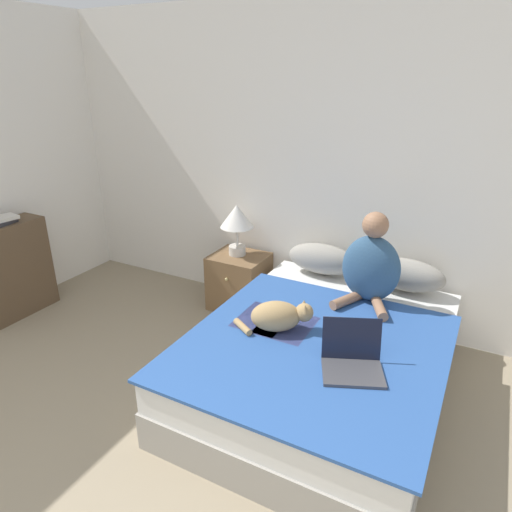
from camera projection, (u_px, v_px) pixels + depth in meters
name	position (u px, v px, depth m)	size (l,w,h in m)	color
wall_back	(307.00, 168.00, 3.74)	(5.71, 0.05, 2.55)	white
bed	(322.00, 361.00, 3.02)	(1.53, 1.97, 0.47)	#9E998E
pillow_near	(322.00, 259.00, 3.71)	(0.57, 0.25, 0.25)	gray
pillow_far	(406.00, 275.00, 3.42)	(0.57, 0.25, 0.25)	gray
person_sitting	(371.00, 266.00, 3.21)	(0.41, 0.40, 0.66)	#33567A
cat_tabby	(279.00, 316.00, 2.90)	(0.49, 0.33, 0.20)	tan
laptop_open	(352.00, 360.00, 2.53)	(0.42, 0.41, 0.26)	#424247
nightstand	(239.00, 281.00, 4.11)	(0.48, 0.44, 0.50)	brown
table_lamp	(237.00, 220.00, 3.92)	(0.29, 0.29, 0.46)	beige
bookshelf	(11.00, 270.00, 3.95)	(0.27, 0.64, 0.83)	brown
book_stack_top	(1.00, 220.00, 3.79)	(0.21, 0.26, 0.06)	#2D2D33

